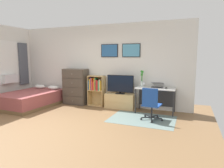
% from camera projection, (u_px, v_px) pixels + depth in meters
% --- Properties ---
extents(ground_plane, '(7.20, 7.20, 0.00)m').
position_uv_depth(ground_plane, '(55.00, 126.00, 4.68)').
color(ground_plane, brown).
extents(wall_back_with_posters, '(6.12, 0.09, 2.70)m').
position_uv_depth(wall_back_with_posters, '(99.00, 65.00, 6.73)').
color(wall_back_with_posters, silver).
rests_on(wall_back_with_posters, ground_plane).
extents(area_rug, '(1.70, 1.20, 0.01)m').
position_uv_depth(area_rug, '(142.00, 119.00, 5.23)').
color(area_rug, slate).
rests_on(area_rug, ground_plane).
extents(bed, '(1.49, 2.07, 0.61)m').
position_uv_depth(bed, '(31.00, 99.00, 6.64)').
color(bed, brown).
rests_on(bed, ground_plane).
extents(dresser, '(0.83, 0.46, 1.23)m').
position_uv_depth(dresser, '(76.00, 87.00, 6.87)').
color(dresser, '#4C4238').
rests_on(dresser, ground_plane).
extents(bookshelf, '(0.56, 0.30, 1.01)m').
position_uv_depth(bookshelf, '(96.00, 88.00, 6.64)').
color(bookshelf, tan).
rests_on(bookshelf, ground_plane).
extents(tv_stand, '(0.95, 0.41, 0.48)m').
position_uv_depth(tv_stand, '(120.00, 101.00, 6.32)').
color(tv_stand, tan).
rests_on(tv_stand, ground_plane).
extents(television, '(0.87, 0.16, 0.59)m').
position_uv_depth(television, '(120.00, 84.00, 6.23)').
color(television, black).
rests_on(television, tv_stand).
extents(desk, '(1.13, 0.55, 0.74)m').
position_uv_depth(desk, '(156.00, 92.00, 5.86)').
color(desk, silver).
rests_on(desk, ground_plane).
extents(office_chair, '(0.57, 0.58, 0.86)m').
position_uv_depth(office_chair, '(151.00, 103.00, 5.06)').
color(office_chair, '#232326').
rests_on(office_chair, ground_plane).
extents(laptop, '(0.39, 0.42, 0.16)m').
position_uv_depth(laptop, '(157.00, 85.00, 5.86)').
color(laptop, '#B7B7BC').
rests_on(laptop, desk).
extents(computer_mouse, '(0.06, 0.10, 0.03)m').
position_uv_depth(computer_mouse, '(166.00, 88.00, 5.66)').
color(computer_mouse, '#262628').
rests_on(computer_mouse, desk).
extents(bamboo_vase, '(0.10, 0.09, 0.49)m').
position_uv_depth(bamboo_vase, '(142.00, 78.00, 6.04)').
color(bamboo_vase, silver).
rests_on(bamboo_vase, desk).
extents(wine_glass, '(0.07, 0.07, 0.18)m').
position_uv_depth(wine_glass, '(144.00, 83.00, 5.79)').
color(wine_glass, silver).
rests_on(wine_glass, desk).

